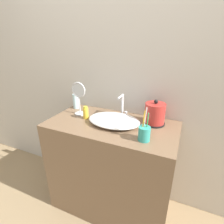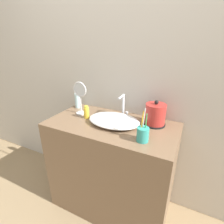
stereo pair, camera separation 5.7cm
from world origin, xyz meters
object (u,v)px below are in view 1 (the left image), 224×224
object	(u,v)px
electric_kettle	(155,114)
toothbrush_cup	(144,133)
faucet	(122,105)
shampoo_bottle	(86,113)
vanity_mirror	(79,96)
lotion_bottle	(76,101)

from	to	relation	value
electric_kettle	toothbrush_cup	distance (m)	0.27
faucet	shampoo_bottle	distance (m)	0.32
shampoo_bottle	vanity_mirror	size ratio (longest dim) A/B	0.38
lotion_bottle	toothbrush_cup	bearing A→B (deg)	-22.44
faucet	lotion_bottle	bearing A→B (deg)	-178.90
toothbrush_cup	shampoo_bottle	world-z (taller)	toothbrush_cup
lotion_bottle	shampoo_bottle	world-z (taller)	lotion_bottle
electric_kettle	faucet	bearing A→B (deg)	171.03
faucet	shampoo_bottle	bearing A→B (deg)	-145.44
faucet	lotion_bottle	distance (m)	0.48
electric_kettle	lotion_bottle	world-z (taller)	electric_kettle
lotion_bottle	vanity_mirror	distance (m)	0.19
electric_kettle	shampoo_bottle	distance (m)	0.56
electric_kettle	shampoo_bottle	xyz separation A→B (m)	(-0.55, -0.13, -0.03)
toothbrush_cup	vanity_mirror	xyz separation A→B (m)	(-0.63, 0.20, 0.11)
faucet	electric_kettle	bearing A→B (deg)	-8.97
electric_kettle	shampoo_bottle	world-z (taller)	electric_kettle
faucet	shampoo_bottle	world-z (taller)	faucet
electric_kettle	shampoo_bottle	size ratio (longest dim) A/B	1.84
toothbrush_cup	lotion_bottle	bearing A→B (deg)	157.56
lotion_bottle	electric_kettle	bearing A→B (deg)	-2.72
shampoo_bottle	lotion_bottle	bearing A→B (deg)	141.71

